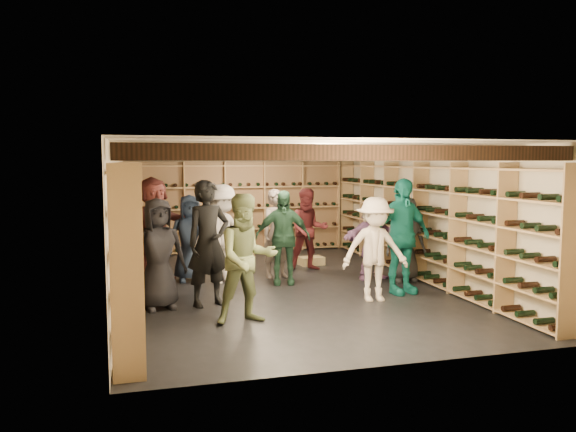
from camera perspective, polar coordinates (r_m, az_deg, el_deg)
The scene contains 23 objects.
ground at distance 9.86m, azimuth -0.28°, elevation -7.08°, with size 8.00×8.00×0.00m, color black.
walls at distance 9.66m, azimuth -0.28°, elevation -0.13°, with size 5.52×8.02×2.40m.
ceiling at distance 9.62m, azimuth -0.28°, elevation 7.00°, with size 5.50×8.00×0.01m, color beige.
ceiling_joists at distance 9.62m, azimuth -0.28°, elevation 6.17°, with size 5.40×7.12×0.18m.
wine_rack_left at distance 9.36m, azimuth -15.68°, elevation -1.29°, with size 0.32×7.50×2.15m.
wine_rack_right at distance 10.62m, azimuth 13.25°, elevation -0.43°, with size 0.32×7.50×2.15m.
wine_rack_back at distance 13.40m, azimuth -4.46°, elevation 0.93°, with size 4.70×0.30×2.15m.
crate_stack_left at distance 11.75m, azimuth -7.14°, elevation -3.37°, with size 0.52×0.37×0.68m.
crate_stack_right at distance 12.17m, azimuth -4.62°, elevation -3.84°, with size 0.59×0.50×0.34m.
crate_loose at distance 11.77m, azimuth 2.36°, elevation -4.57°, with size 0.50×0.33×0.17m, color tan.
person_0 at distance 8.42m, azimuth -13.03°, elevation -3.76°, with size 0.80×0.52×1.63m, color black.
person_1 at distance 8.46m, azimuth -8.09°, elevation -2.76°, with size 0.69×0.45×1.89m, color black.
person_2 at distance 7.51m, azimuth -4.20°, elevation -4.35°, with size 0.85×0.66×1.74m, color #555F38.
person_3 at distance 8.78m, azimuth 8.82°, elevation -3.36°, with size 1.04×0.60×1.62m, color beige.
person_4 at distance 9.33m, azimuth 11.43°, elevation -2.02°, with size 1.11×0.46×1.89m, color #157B6B.
person_5 at distance 10.41m, azimuth -13.45°, elevation -1.29°, with size 1.75×0.56×1.89m, color maroon.
person_6 at distance 10.27m, azimuth -9.92°, elevation -2.21°, with size 0.77×0.50×1.57m, color #1E2A3F.
person_7 at distance 10.40m, azimuth -1.12°, elevation -1.81°, with size 0.60×0.39×1.65m, color gray.
person_8 at distance 11.12m, azimuth 2.10°, elevation -1.38°, with size 0.79×0.62×1.63m, color #4D181A.
person_9 at distance 10.02m, azimuth -6.72°, elevation -1.82°, with size 1.13×0.65×1.75m, color #BAB0A9.
person_10 at distance 9.87m, azimuth -0.54°, elevation -2.18°, with size 0.97×0.40×1.66m, color #224731.
person_11 at distance 10.42m, azimuth 8.63°, elevation -2.27°, with size 1.39×0.44×1.50m, color #8C5C8D.
person_12 at distance 10.32m, azimuth 11.78°, elevation -2.27°, with size 0.75×0.49×1.54m, color #333437.
Camera 1 is at (-2.45, -9.30, 2.17)m, focal length 35.00 mm.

